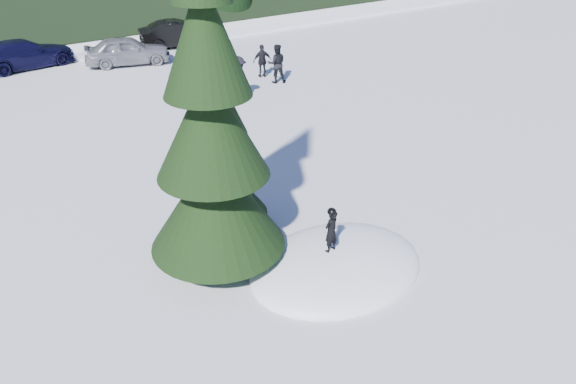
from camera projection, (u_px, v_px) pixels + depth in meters
ground at (336, 267)px, 13.58m from camera, size 200.00×200.00×0.00m
snow_mound at (336, 267)px, 13.58m from camera, size 4.48×3.52×0.96m
spruce_tall at (211, 138)px, 12.17m from camera, size 3.20×3.20×8.60m
spruce_short at (223, 155)px, 14.27m from camera, size 2.20×2.20×5.37m
child_skier at (331, 231)px, 13.11m from camera, size 0.44×0.33×1.09m
adult_0 at (277, 64)px, 25.99m from camera, size 1.08×1.00×1.79m
adult_1 at (262, 61)px, 26.82m from camera, size 0.98×0.61×1.56m
adult_2 at (239, 78)px, 23.84m from camera, size 1.24×1.40×1.88m
car_3 at (24, 54)px, 28.22m from camera, size 5.13×2.66×1.42m
car_4 at (127, 50)px, 28.74m from camera, size 4.56×2.89×1.45m
car_5 at (179, 34)px, 31.97m from camera, size 4.71×2.62×1.47m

